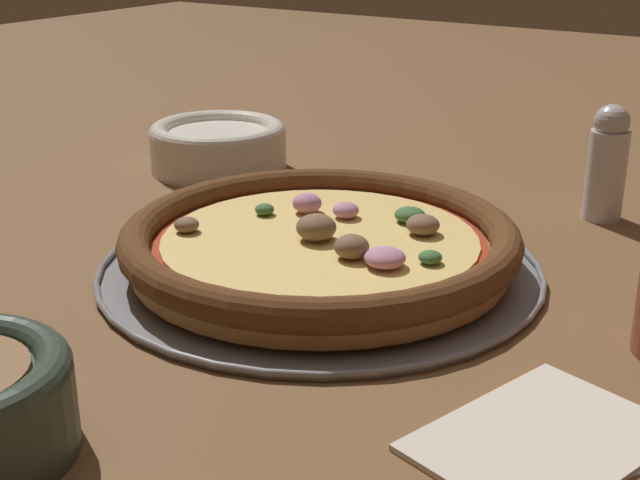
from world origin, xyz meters
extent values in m
plane|color=brown|center=(0.00, 0.00, 0.00)|extent=(3.00, 3.00, 0.00)
cylinder|color=gray|center=(0.00, 0.00, 0.00)|extent=(0.35, 0.35, 0.01)
torus|color=gray|center=(0.00, 0.00, 0.01)|extent=(0.35, 0.35, 0.01)
cylinder|color=#BC7F42|center=(0.00, 0.00, 0.02)|extent=(0.30, 0.30, 0.02)
torus|color=#563319|center=(0.00, 0.00, 0.03)|extent=(0.32, 0.32, 0.03)
cylinder|color=#A32D19|center=(0.00, 0.00, 0.03)|extent=(0.26, 0.26, 0.00)
cylinder|color=#EAC670|center=(0.00, 0.00, 0.03)|extent=(0.25, 0.25, 0.00)
ellipsoid|color=#3D6B38|center=(0.00, 0.10, 0.03)|extent=(0.02, 0.02, 0.01)
ellipsoid|color=brown|center=(0.02, 0.04, 0.04)|extent=(0.04, 0.04, 0.02)
ellipsoid|color=brown|center=(0.05, -0.10, 0.04)|extent=(0.02, 0.02, 0.01)
ellipsoid|color=#C17FA3|center=(-0.04, -0.04, 0.04)|extent=(0.03, 0.03, 0.02)
ellipsoid|color=#C17FA3|center=(-0.05, -0.01, 0.04)|extent=(0.03, 0.03, 0.01)
ellipsoid|color=brown|center=(0.01, 0.00, 0.04)|extent=(0.04, 0.04, 0.02)
ellipsoid|color=#3D6B38|center=(-0.07, 0.04, 0.04)|extent=(0.04, 0.04, 0.01)
ellipsoid|color=#C17FA3|center=(0.02, 0.07, 0.04)|extent=(0.03, 0.03, 0.01)
ellipsoid|color=#3D6B38|center=(-0.02, -0.07, 0.03)|extent=(0.02, 0.02, 0.01)
ellipsoid|color=brown|center=(-0.05, 0.06, 0.04)|extent=(0.04, 0.04, 0.02)
cylinder|color=silver|center=(-0.18, -0.26, 0.02)|extent=(0.15, 0.15, 0.04)
torus|color=silver|center=(-0.18, -0.26, 0.04)|extent=(0.15, 0.15, 0.02)
cube|color=beige|center=(0.13, 0.23, 0.00)|extent=(0.16, 0.13, 0.01)
cube|color=#B7B7BC|center=(0.14, 0.28, 0.00)|extent=(0.11, 0.09, 0.00)
cylinder|color=silver|center=(-0.25, 0.15, 0.04)|extent=(0.04, 0.04, 0.08)
sphere|color=#B2B2B7|center=(-0.25, 0.15, 0.09)|extent=(0.03, 0.03, 0.03)
camera|label=1|loc=(0.55, 0.36, 0.28)|focal=50.00mm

